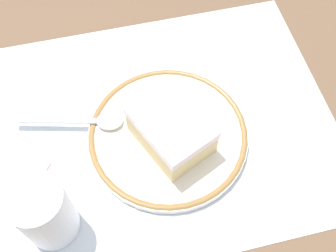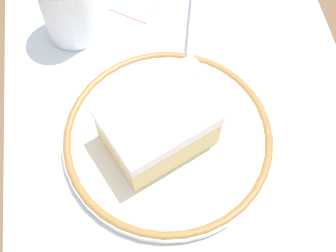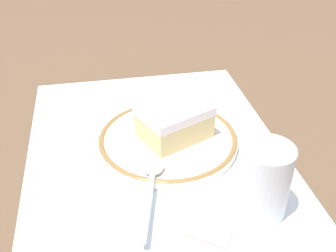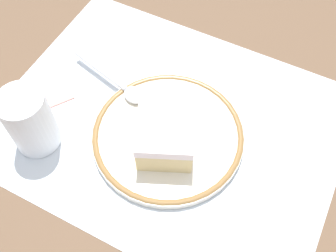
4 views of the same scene
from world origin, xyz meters
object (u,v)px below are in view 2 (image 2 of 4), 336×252
object	(u,v)px
cup	(69,5)
cake_slice	(158,126)
spoon	(191,49)
plate	(168,138)
napkin	(267,49)
sugar_packet	(133,6)

from	to	relation	value
cup	cake_slice	bearing A→B (deg)	24.74
cake_slice	spoon	xyz separation A→B (m)	(-0.10, 0.05, -0.02)
plate	napkin	distance (m)	0.16
plate	sugar_packet	xyz separation A→B (m)	(-0.18, -0.01, -0.00)
cake_slice	spoon	bearing A→B (deg)	153.32
plate	cake_slice	world-z (taller)	cake_slice
cup	napkin	size ratio (longest dim) A/B	0.77
spoon	cup	world-z (taller)	cup
plate	cup	bearing A→B (deg)	-152.12
plate	spoon	distance (m)	0.10
cake_slice	sugar_packet	xyz separation A→B (m)	(-0.18, -0.00, -0.03)
spoon	sugar_packet	distance (m)	0.10
napkin	cup	bearing A→B (deg)	-106.34
cake_slice	sugar_packet	world-z (taller)	cake_slice
napkin	sugar_packet	world-z (taller)	sugar_packet
spoon	sugar_packet	world-z (taller)	spoon
cup	sugar_packet	distance (m)	0.08
cake_slice	plate	bearing A→B (deg)	100.26
cake_slice	cup	world-z (taller)	cup
plate	napkin	bearing A→B (deg)	126.90
sugar_packet	cup	bearing A→B (deg)	-71.31
spoon	cup	distance (m)	0.14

